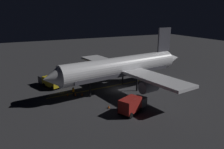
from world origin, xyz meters
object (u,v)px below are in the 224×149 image
(airliner, at_px, (123,67))
(ground_crew_worker, at_px, (73,91))
(traffic_cone_near_left, at_px, (82,94))
(traffic_cone_under_wing, at_px, (68,94))
(traffic_cone_far, at_px, (76,95))
(catering_truck, at_px, (132,105))
(traffic_cone_near_right, at_px, (109,107))
(baggage_truck, at_px, (50,82))

(airliner, distance_m, ground_crew_worker, 11.04)
(traffic_cone_near_left, height_order, traffic_cone_under_wing, same)
(traffic_cone_far, bearing_deg, ground_crew_worker, 38.83)
(catering_truck, xyz_separation_m, traffic_cone_under_wing, (11.92, 7.14, -1.03))
(traffic_cone_near_left, relative_size, traffic_cone_under_wing, 1.00)
(ground_crew_worker, distance_m, traffic_cone_under_wing, 1.30)
(catering_truck, bearing_deg, airliner, -21.91)
(traffic_cone_near_left, distance_m, traffic_cone_under_wing, 2.77)
(traffic_cone_near_right, relative_size, traffic_cone_under_wing, 1.00)
(catering_truck, bearing_deg, traffic_cone_under_wing, 30.91)
(baggage_truck, bearing_deg, ground_crew_worker, -158.74)
(baggage_truck, height_order, traffic_cone_near_right, baggage_truck)
(airliner, xyz_separation_m, traffic_cone_near_right, (-7.34, 6.83, -4.42))
(ground_crew_worker, xyz_separation_m, traffic_cone_under_wing, (0.44, 1.04, -0.64))
(ground_crew_worker, bearing_deg, catering_truck, -152.04)
(traffic_cone_near_right, height_order, traffic_cone_under_wing, same)
(catering_truck, height_order, traffic_cone_near_left, catering_truck)
(traffic_cone_near_right, bearing_deg, traffic_cone_far, 21.93)
(airliner, distance_m, baggage_truck, 15.85)
(traffic_cone_near_right, relative_size, traffic_cone_far, 1.00)
(traffic_cone_near_left, xyz_separation_m, traffic_cone_near_right, (-7.63, -2.00, 0.00))
(catering_truck, distance_m, ground_crew_worker, 13.01)
(traffic_cone_near_left, distance_m, traffic_cone_near_right, 7.88)
(catering_truck, distance_m, traffic_cone_near_right, 4.23)
(ground_crew_worker, bearing_deg, traffic_cone_under_wing, 67.20)
(ground_crew_worker, height_order, traffic_cone_near_left, ground_crew_worker)
(baggage_truck, relative_size, traffic_cone_near_right, 12.03)
(traffic_cone_near_left, height_order, traffic_cone_far, same)
(baggage_truck, height_order, ground_crew_worker, baggage_truck)
(traffic_cone_near_right, bearing_deg, traffic_cone_near_left, 14.71)
(airliner, bearing_deg, catering_truck, 158.09)
(traffic_cone_far, bearing_deg, traffic_cone_near_right, -158.07)
(airliner, relative_size, traffic_cone_near_right, 60.61)
(catering_truck, height_order, traffic_cone_under_wing, catering_truck)
(ground_crew_worker, bearing_deg, traffic_cone_near_right, -157.21)
(ground_crew_worker, distance_m, traffic_cone_near_left, 1.76)
(catering_truck, height_order, ground_crew_worker, catering_truck)
(traffic_cone_near_right, bearing_deg, airliner, -42.93)
(traffic_cone_under_wing, distance_m, traffic_cone_far, 1.56)
(airliner, height_order, catering_truck, airliner)
(airliner, bearing_deg, traffic_cone_far, 86.57)
(traffic_cone_near_right, bearing_deg, catering_truck, -140.62)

